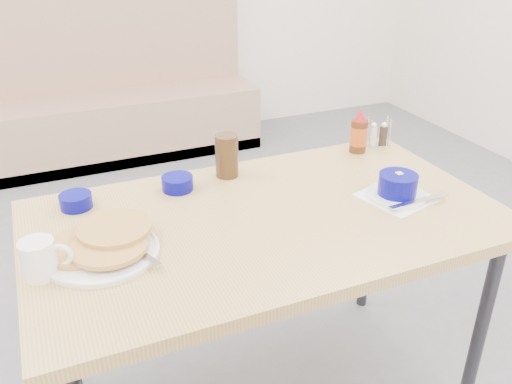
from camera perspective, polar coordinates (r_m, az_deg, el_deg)
name	(u,v)px	position (r m, az deg, el deg)	size (l,w,h in m)	color
booth_bench	(120,105)	(4.04, -14.10, 8.82)	(1.90, 0.56, 1.22)	#A27C63
dining_table	(267,233)	(1.65, 1.17, -4.33)	(1.40, 0.80, 0.76)	tan
pancake_plate	(102,246)	(1.49, -15.95, -5.49)	(0.30, 0.30, 0.05)	white
coffee_mug	(40,258)	(1.44, -21.75, -6.47)	(0.13, 0.09, 0.10)	white
grits_setting	(398,188)	(1.76, 14.68, 0.42)	(0.26, 0.24, 0.08)	white
creamer_bowl	(76,201)	(1.74, -18.43, -0.92)	(0.10, 0.10, 0.04)	#04056B
butter_bowl	(177,183)	(1.78, -8.27, 0.92)	(0.10, 0.10, 0.05)	#04056B
amber_tumbler	(227,156)	(1.84, -3.10, 3.83)	(0.08, 0.08, 0.15)	#3A2512
condiment_caddy	(378,136)	(2.16, 12.72, 5.81)	(0.10, 0.08, 0.11)	silver
syrup_bottle	(359,134)	(2.07, 10.76, 6.05)	(0.06, 0.06, 0.17)	#47230F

